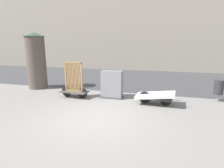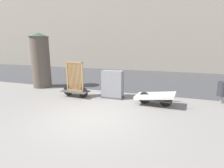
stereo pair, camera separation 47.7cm
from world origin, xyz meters
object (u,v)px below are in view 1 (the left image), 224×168
(trash_bin, at_px, (219,87))
(bike_cart_with_bedframe, at_px, (74,85))
(utility_cabinet, at_px, (112,85))
(advertising_column, at_px, (36,60))
(bike_cart_with_mattress, at_px, (155,96))

(trash_bin, bearing_deg, bike_cart_with_bedframe, -169.47)
(bike_cart_with_bedframe, bearing_deg, utility_cabinet, 18.04)
(bike_cart_with_bedframe, xyz_separation_m, utility_cabinet, (1.89, 0.49, 0.01))
(utility_cabinet, relative_size, trash_bin, 1.35)
(advertising_column, bearing_deg, bike_cart_with_mattress, -10.01)
(utility_cabinet, bearing_deg, advertising_column, 171.14)
(utility_cabinet, height_order, trash_bin, utility_cabinet)
(bike_cart_with_bedframe, distance_m, advertising_column, 3.64)
(trash_bin, bearing_deg, utility_cabinet, -171.01)
(trash_bin, bearing_deg, advertising_column, 180.00)
(utility_cabinet, bearing_deg, bike_cart_with_mattress, -12.70)
(utility_cabinet, xyz_separation_m, advertising_column, (-5.12, 0.80, 1.08))
(bike_cart_with_mattress, distance_m, advertising_column, 7.53)
(bike_cart_with_bedframe, distance_m, trash_bin, 7.05)
(bike_cart_with_bedframe, relative_size, bike_cart_with_mattress, 0.94)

